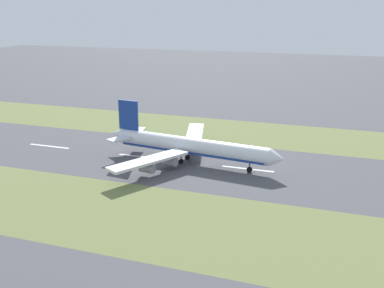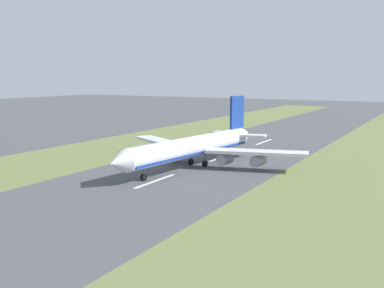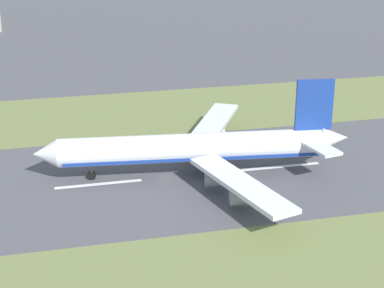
{
  "view_description": "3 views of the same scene",
  "coord_description": "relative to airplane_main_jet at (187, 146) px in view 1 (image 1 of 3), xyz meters",
  "views": [
    {
      "loc": [
        142.03,
        43.3,
        53.02
      ],
      "look_at": [
        0.38,
        -5.38,
        7.0
      ],
      "focal_mm": 42.0,
      "sensor_mm": 36.0,
      "label": 1
    },
    {
      "loc": [
        -63.62,
        108.57,
        26.76
      ],
      "look_at": [
        0.38,
        -5.38,
        7.0
      ],
      "focal_mm": 42.0,
      "sensor_mm": 36.0,
      "label": 2
    },
    {
      "loc": [
        -122.19,
        23.82,
        55.38
      ],
      "look_at": [
        0.38,
        -5.38,
        7.0
      ],
      "focal_mm": 60.0,
      "sensor_mm": 36.0,
      "label": 3
    }
  ],
  "objects": [
    {
      "name": "ground_plane",
      "position": [
        -0.16,
        7.27,
        -6.02
      ],
      "size": [
        800.0,
        800.0,
        0.0
      ],
      "primitive_type": "plane",
      "color": "#4C4C51"
    },
    {
      "name": "grass_median_west",
      "position": [
        -45.16,
        7.27,
        -6.02
      ],
      "size": [
        40.0,
        600.0,
        0.01
      ],
      "primitive_type": "cube",
      "color": "olive",
      "rests_on": "ground"
    },
    {
      "name": "grass_median_east",
      "position": [
        44.84,
        7.27,
        -6.02
      ],
      "size": [
        40.0,
        600.0,
        0.01
      ],
      "primitive_type": "cube",
      "color": "olive",
      "rests_on": "ground"
    },
    {
      "name": "centreline_dash_near",
      "position": [
        -0.16,
        -58.11,
        -6.01
      ],
      "size": [
        1.2,
        18.0,
        0.01
      ],
      "primitive_type": "cube",
      "color": "silver",
      "rests_on": "ground"
    },
    {
      "name": "centreline_dash_mid",
      "position": [
        -0.16,
        -18.11,
        -6.01
      ],
      "size": [
        1.2,
        18.0,
        0.01
      ],
      "primitive_type": "cube",
      "color": "silver",
      "rests_on": "ground"
    },
    {
      "name": "centreline_dash_far",
      "position": [
        -0.16,
        21.89,
        -6.01
      ],
      "size": [
        1.2,
        18.0,
        0.01
      ],
      "primitive_type": "cube",
      "color": "silver",
      "rests_on": "ground"
    },
    {
      "name": "airplane_main_jet",
      "position": [
        0.0,
        0.0,
        0.0
      ],
      "size": [
        63.7,
        67.18,
        20.2
      ],
      "color": "silver",
      "rests_on": "ground"
    }
  ]
}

